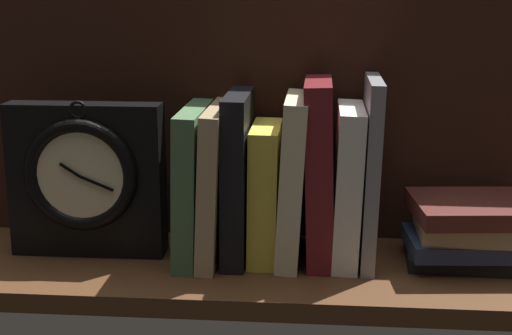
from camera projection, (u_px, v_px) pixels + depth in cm
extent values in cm
cube|color=#4C2D19|center=(274.00, 272.00, 98.52)|extent=(86.15, 24.73, 2.50)
cube|color=black|center=(280.00, 103.00, 104.85)|extent=(86.15, 1.20, 38.75)
cube|color=#476B44|center=(193.00, 183.00, 99.26)|extent=(3.43, 16.43, 20.07)
cube|color=tan|center=(215.00, 182.00, 99.00)|extent=(3.35, 17.00, 20.27)
cube|color=black|center=(238.00, 176.00, 98.53)|extent=(3.21, 14.41, 22.01)
cube|color=gold|center=(265.00, 192.00, 98.73)|extent=(3.91, 12.30, 17.87)
cube|color=beige|center=(293.00, 179.00, 97.97)|extent=(4.00, 14.52, 21.76)
cube|color=maroon|center=(319.00, 172.00, 97.43)|extent=(4.17, 13.36, 23.83)
cube|color=silver|center=(347.00, 185.00, 97.53)|extent=(3.89, 13.50, 20.48)
cube|color=gray|center=(370.00, 171.00, 96.85)|extent=(2.29, 14.01, 24.12)
cube|color=black|center=(87.00, 179.00, 99.90)|extent=(20.54, 4.60, 20.54)
torus|color=black|center=(81.00, 175.00, 96.99)|extent=(14.99, 1.84, 14.99)
cylinder|color=beige|center=(81.00, 175.00, 96.99)|extent=(12.09, 0.60, 12.09)
cube|color=black|center=(70.00, 170.00, 96.41)|extent=(2.64, 0.30, 1.86)
cube|color=black|center=(96.00, 183.00, 96.54)|extent=(4.49, 0.30, 2.08)
torus|color=black|center=(78.00, 110.00, 95.30)|extent=(2.44, 0.44, 2.44)
cube|color=black|center=(467.00, 255.00, 98.55)|extent=(16.19, 11.51, 1.82)
cube|color=#232D4C|center=(476.00, 243.00, 97.31)|extent=(18.37, 11.81, 2.09)
cube|color=#9E8966|center=(478.00, 226.00, 96.80)|extent=(15.37, 10.89, 2.54)
cube|color=#471E19|center=(474.00, 208.00, 96.18)|extent=(16.64, 14.38, 2.24)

